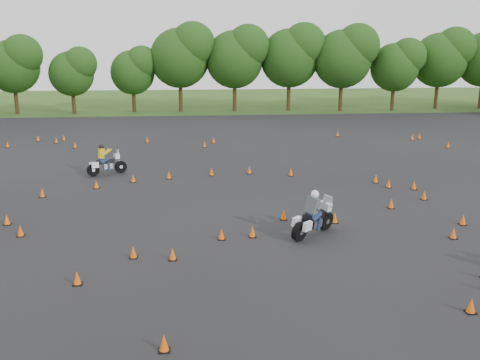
{
  "coord_description": "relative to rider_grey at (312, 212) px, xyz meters",
  "views": [
    {
      "loc": [
        -2.32,
        -21.3,
        7.78
      ],
      "look_at": [
        0.0,
        4.0,
        1.2
      ],
      "focal_mm": 40.0,
      "sensor_mm": 36.0,
      "label": 1
    }
  ],
  "objects": [
    {
      "name": "treeline",
      "position": [
        1.38,
        36.13,
        3.74
      ],
      "size": [
        87.44,
        32.43,
        11.12
      ],
      "color": "#1D3F12",
      "rests_on": "ground"
    },
    {
      "name": "asphalt_pad",
      "position": [
        -2.55,
        6.75,
        -1.01
      ],
      "size": [
        62.0,
        62.0,
        0.0
      ],
      "primitive_type": "plane",
      "color": "black",
      "rests_on": "ground"
    },
    {
      "name": "rider_yellow",
      "position": [
        -9.98,
        11.37,
        -0.08
      ],
      "size": [
        2.5,
        1.71,
        1.87
      ],
      "primitive_type": null,
      "rotation": [
        0.0,
        0.0,
        0.45
      ],
      "color": "gold",
      "rests_on": "ground"
    },
    {
      "name": "ground",
      "position": [
        -2.55,
        0.75,
        -1.01
      ],
      "size": [
        140.0,
        140.0,
        0.0
      ],
      "primitive_type": "plane",
      "color": "#2D5119",
      "rests_on": "ground"
    },
    {
      "name": "rider_grey",
      "position": [
        0.0,
        0.0,
        0.0
      ],
      "size": [
        2.49,
        2.33,
        2.02
      ],
      "primitive_type": null,
      "rotation": [
        0.0,
        0.0,
        0.72
      ],
      "color": "#484D51",
      "rests_on": "ground"
    },
    {
      "name": "traffic_cones",
      "position": [
        -2.5,
        7.04,
        -0.78
      ],
      "size": [
        36.3,
        32.44,
        0.45
      ],
      "color": "#E65609",
      "rests_on": "asphalt_pad"
    }
  ]
}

